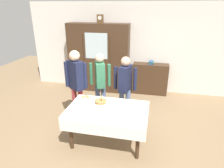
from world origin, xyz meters
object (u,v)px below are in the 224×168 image
Objects in this scene: tea_cup_mid_right at (103,111)px; tea_cup_back_edge at (120,116)px; book_stack at (151,62)px; bread_basket at (101,101)px; tea_cup_near_left at (130,109)px; tea_cup_far_right at (100,116)px; spoon_center at (90,104)px; person_beside_shelf at (125,83)px; spoon_near_right at (140,107)px; mantel_clock at (100,19)px; person_near_right_end at (100,79)px; wall_cabinet at (99,58)px; dining_table at (107,114)px; bookshelf_low at (150,79)px; pastry_plate at (86,98)px; person_behind_table_left at (76,80)px; tea_cup_near_right at (91,113)px.

tea_cup_mid_right is 1.00× the size of tea_cup_back_edge.
book_stack reaches higher than bread_basket.
tea_cup_near_left and tea_cup_far_right have the same top height.
tea_cup_far_right is at bearing -53.05° from spoon_center.
tea_cup_back_edge is 0.33m from tea_cup_near_left.
tea_cup_mid_right is 1.07m from person_beside_shelf.
tea_cup_mid_right is 0.74m from spoon_near_right.
book_stack is 2.74m from spoon_center.
person_near_right_end is at bearing -75.49° from mantel_clock.
tea_cup_near_left is at bearing -62.05° from wall_cabinet.
mantel_clock is 3.34m from tea_cup_back_edge.
dining_table is at bearing 63.71° from tea_cup_mid_right.
bookshelf_low reaches higher than pastry_plate.
tea_cup_mid_right is 1.13m from person_behind_table_left.
dining_table is 1.14m from person_behind_table_left.
mantel_clock is 1.85× the size of tea_cup_far_right.
tea_cup_mid_right is at bearing -103.74° from person_beside_shelf.
dining_table is at bearing -102.08° from person_beside_shelf.
person_behind_table_left is (-0.80, 0.75, 0.27)m from tea_cup_mid_right.
tea_cup_near_left is (0.43, 0.07, 0.14)m from dining_table.
bread_basket is (-0.91, -2.40, -0.21)m from book_stack.
tea_cup_near_right is 0.08× the size of person_near_right_end.
tea_cup_far_right is 0.08× the size of person_beside_shelf.
person_beside_shelf is (0.39, 0.68, 0.16)m from bread_basket.
person_behind_table_left is (-1.14, 0.85, 0.27)m from tea_cup_back_edge.
pastry_plate is (0.34, -2.22, -0.29)m from wall_cabinet.
tea_cup_near_left is at bearing 24.44° from tea_cup_near_right.
tea_cup_mid_right is 0.21m from tea_cup_near_right.
spoon_near_right is (0.33, 0.43, -0.02)m from tea_cup_back_edge.
tea_cup_far_right is (0.84, -2.87, -0.27)m from wall_cabinet.
tea_cup_near_right is 0.95m from spoon_near_right.
spoon_near_right is (0.61, 0.21, 0.11)m from dining_table.
bread_basket is at bearing 110.84° from tea_cup_mid_right.
pastry_plate is (-0.56, 0.37, 0.12)m from dining_table.
mantel_clock is 1.85× the size of tea_cup_mid_right.
wall_cabinet reaches higher than person_behind_table_left.
tea_cup_back_edge is at bearing -28.63° from spoon_center.
wall_cabinet is 1.98× the size of bookshelf_low.
tea_cup_near_left is 0.46× the size of pastry_plate.
tea_cup_back_edge is at bearing 11.13° from tea_cup_far_right.
spoon_near_right is 1.55m from person_behind_table_left.
bookshelf_low is at bearing 69.31° from bread_basket.
pastry_plate is 0.29m from spoon_center.
dining_table is 11.82× the size of tea_cup_back_edge.
pastry_plate is at bearing 145.14° from tea_cup_back_edge.
bread_basket is (-0.47, 0.46, 0.01)m from tea_cup_back_edge.
person_behind_table_left is (0.04, -1.96, -0.00)m from wall_cabinet.
tea_cup_back_edge is 1.45m from person_near_right_end.
tea_cup_mid_right is at bearing -105.71° from book_stack.
dining_table is 0.98× the size of person_beside_shelf.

